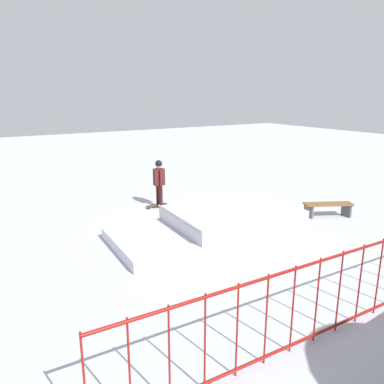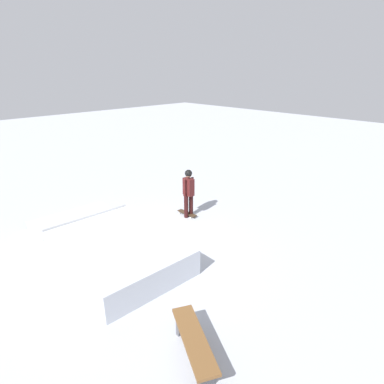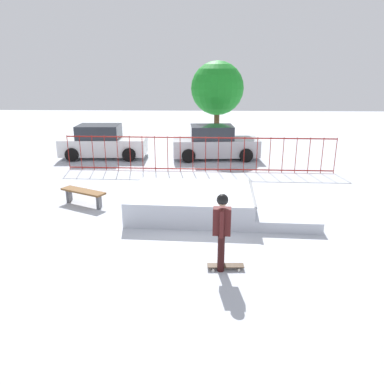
{
  "view_description": "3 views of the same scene",
  "coord_description": "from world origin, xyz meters",
  "px_view_note": "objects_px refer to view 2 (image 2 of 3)",
  "views": [
    {
      "loc": [
        6.48,
        9.19,
        4.02
      ],
      "look_at": [
        0.27,
        -0.87,
        0.9
      ],
      "focal_mm": 35.22,
      "sensor_mm": 36.0,
      "label": 1
    },
    {
      "loc": [
        -6.59,
        4.3,
        4.87
      ],
      "look_at": [
        0.39,
        -2.53,
        1.0
      ],
      "focal_mm": 29.14,
      "sensor_mm": 36.0,
      "label": 2
    },
    {
      "loc": [
        0.22,
        -9.95,
        4.18
      ],
      "look_at": [
        -0.15,
        0.96,
        0.6
      ],
      "focal_mm": 35.21,
      "sensor_mm": 36.0,
      "label": 3
    }
  ],
  "objects_px": {
    "skate_ramp": "(110,246)",
    "skater": "(189,190)",
    "park_bench": "(194,343)",
    "skateboard": "(187,213)"
  },
  "relations": [
    {
      "from": "skate_ramp",
      "to": "skateboard",
      "type": "bearing_deg",
      "value": -80.66
    },
    {
      "from": "park_bench",
      "to": "skate_ramp",
      "type": "bearing_deg",
      "value": -9.49
    },
    {
      "from": "skate_ramp",
      "to": "skateboard",
      "type": "distance_m",
      "value": 3.34
    },
    {
      "from": "skate_ramp",
      "to": "skater",
      "type": "height_order",
      "value": "skater"
    },
    {
      "from": "skater",
      "to": "skateboard",
      "type": "bearing_deg",
      "value": -8.47
    },
    {
      "from": "skateboard",
      "to": "skater",
      "type": "bearing_deg",
      "value": 165.08
    },
    {
      "from": "skater",
      "to": "park_bench",
      "type": "distance_m",
      "value": 5.85
    },
    {
      "from": "park_bench",
      "to": "skateboard",
      "type": "bearing_deg",
      "value": -42.35
    },
    {
      "from": "skate_ramp",
      "to": "skateboard",
      "type": "relative_size",
      "value": 6.83
    },
    {
      "from": "skate_ramp",
      "to": "skater",
      "type": "relative_size",
      "value": 3.2
    }
  ]
}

